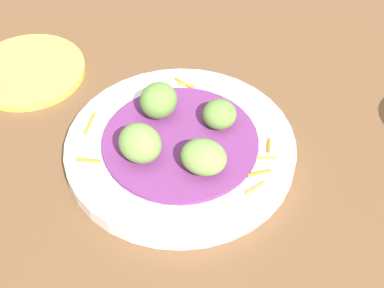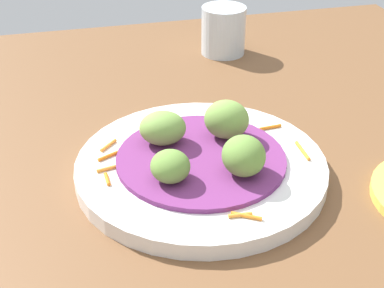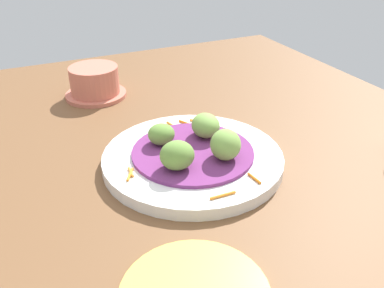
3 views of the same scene
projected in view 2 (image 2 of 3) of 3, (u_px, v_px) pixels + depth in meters
The scene contains 9 objects.
table_surface at pixel (172, 209), 59.44cm from camera, with size 110.00×110.00×2.00cm, color brown.
main_plate at pixel (201, 168), 62.65cm from camera, with size 27.94×27.94×1.87cm, color white.
cabbage_bed at pixel (201, 159), 62.01cm from camera, with size 18.85×18.85×0.58cm, color #702D6B.
carrot_garnish at pixel (194, 166), 60.93cm from camera, with size 23.39×18.12×0.40cm.
guac_scoop_left at pixel (243, 155), 58.22cm from camera, with size 5.01×4.58×4.20cm, color olive.
guac_scoop_center at pixel (227, 119), 64.36cm from camera, with size 5.20×4.55×4.53cm, color #759E47.
guac_scoop_right at pixel (163, 128), 63.39cm from camera, with size 5.31×4.53×3.81cm, color #759E47.
guac_scoop_back at pixel (173, 166), 57.31cm from camera, with size 4.13×4.25×3.28cm, color olive.
water_glass at pixel (223, 30), 91.50cm from camera, with size 7.22×7.22×7.75cm, color silver.
Camera 2 is at (-9.32, -46.07, 38.09)cm, focal length 52.42 mm.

